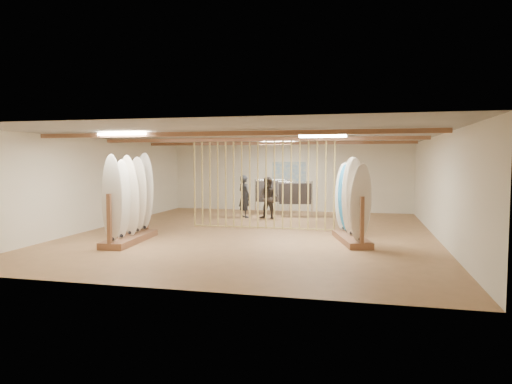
% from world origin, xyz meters
% --- Properties ---
extents(floor, '(12.00, 12.00, 0.00)m').
position_xyz_m(floor, '(0.00, 0.00, 0.00)').
color(floor, '#AC7E53').
rests_on(floor, ground).
extents(ceiling, '(12.00, 12.00, 0.00)m').
position_xyz_m(ceiling, '(0.00, 0.00, 2.80)').
color(ceiling, '#97958F').
rests_on(ceiling, ground).
extents(wall_back, '(12.00, 0.00, 12.00)m').
position_xyz_m(wall_back, '(0.00, 6.00, 1.40)').
color(wall_back, white).
rests_on(wall_back, ground).
extents(wall_front, '(12.00, 0.00, 12.00)m').
position_xyz_m(wall_front, '(0.00, -6.00, 1.40)').
color(wall_front, white).
rests_on(wall_front, ground).
extents(wall_left, '(0.00, 12.00, 12.00)m').
position_xyz_m(wall_left, '(-5.00, 0.00, 1.40)').
color(wall_left, white).
rests_on(wall_left, ground).
extents(wall_right, '(0.00, 12.00, 12.00)m').
position_xyz_m(wall_right, '(5.00, 0.00, 1.40)').
color(wall_right, white).
rests_on(wall_right, ground).
extents(ceiling_slats, '(9.50, 6.12, 0.10)m').
position_xyz_m(ceiling_slats, '(0.00, 0.00, 2.72)').
color(ceiling_slats, '#8E5E40').
rests_on(ceiling_slats, ground).
extents(light_panels, '(1.20, 0.35, 0.06)m').
position_xyz_m(light_panels, '(0.00, 0.00, 2.74)').
color(light_panels, white).
rests_on(light_panels, ground).
extents(bamboo_partition, '(4.45, 0.05, 2.78)m').
position_xyz_m(bamboo_partition, '(0.00, 0.80, 1.40)').
color(bamboo_partition, tan).
rests_on(bamboo_partition, ground).
extents(poster, '(1.40, 0.03, 0.90)m').
position_xyz_m(poster, '(0.00, 5.98, 1.60)').
color(poster, '#3674BD').
rests_on(poster, ground).
extents(rack_left, '(0.80, 2.39, 2.23)m').
position_xyz_m(rack_left, '(-2.85, -2.20, 0.76)').
color(rack_left, '#8E5E40').
rests_on(rack_left, floor).
extents(rack_right, '(1.13, 2.30, 2.12)m').
position_xyz_m(rack_right, '(2.75, -0.86, 0.72)').
color(rack_right, '#8E5E40').
rests_on(rack_right, floor).
extents(clothing_rack_a, '(1.26, 0.69, 1.40)m').
position_xyz_m(clothing_rack_a, '(-0.41, 4.48, 0.91)').
color(clothing_rack_a, silver).
rests_on(clothing_rack_a, floor).
extents(clothing_rack_b, '(1.25, 0.55, 1.36)m').
position_xyz_m(clothing_rack_b, '(0.56, 3.96, 0.88)').
color(clothing_rack_b, silver).
rests_on(clothing_rack_b, floor).
extents(shopper_a, '(0.78, 0.76, 1.78)m').
position_xyz_m(shopper_a, '(-1.24, 3.38, 0.89)').
color(shopper_a, '#23252B').
rests_on(shopper_a, floor).
extents(shopper_b, '(0.93, 0.79, 1.72)m').
position_xyz_m(shopper_b, '(-0.28, 3.17, 0.86)').
color(shopper_b, '#312A26').
rests_on(shopper_b, floor).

